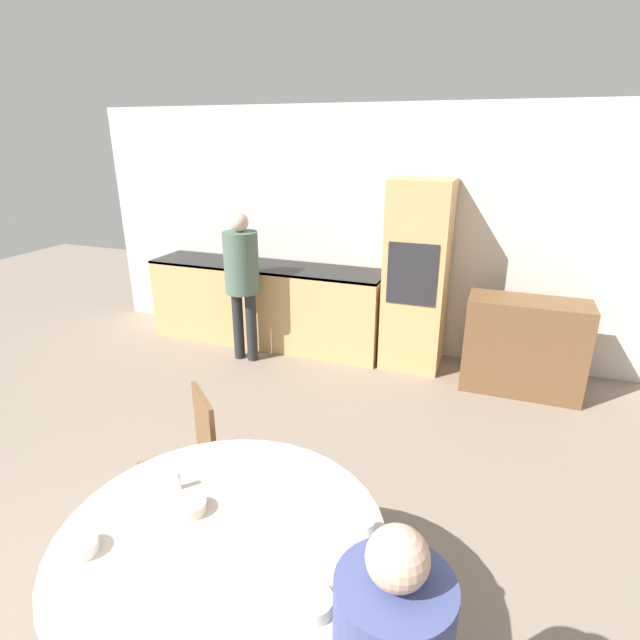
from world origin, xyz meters
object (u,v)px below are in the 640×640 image
at_px(person_standing, 242,272).
at_px(cup, 364,528).
at_px(bowl_centre, 190,507).
at_px(bowl_far, 313,604).
at_px(bowl_near, 80,547).
at_px(dining_table, 224,572).
at_px(oven_unit, 417,276).
at_px(chair_far_left, 192,458).
at_px(sideboard, 524,346).

height_order(person_standing, cup, person_standing).
relative_size(bowl_centre, bowl_far, 0.97).
bearing_deg(person_standing, bowl_far, -57.64).
bearing_deg(cup, bowl_near, -155.23).
xyz_separation_m(dining_table, bowl_near, (-0.47, -0.27, 0.22)).
distance_m(oven_unit, dining_table, 3.56).
distance_m(chair_far_left, bowl_centre, 0.82).
bearing_deg(bowl_centre, cup, 9.82).
bearing_deg(person_standing, bowl_centre, -65.26).
height_order(bowl_centre, bowl_far, bowl_far).
distance_m(bowl_near, bowl_centre, 0.44).
bearing_deg(dining_table, oven_unit, 87.46).
xyz_separation_m(sideboard, cup, (-0.68, -3.09, 0.35)).
bearing_deg(sideboard, chair_far_left, -125.88).
bearing_deg(cup, bowl_far, -100.87).
distance_m(sideboard, person_standing, 2.84).
bearing_deg(bowl_near, chair_far_left, 100.00).
bearing_deg(bowl_near, sideboard, 64.43).
distance_m(chair_far_left, bowl_near, 1.02).
xyz_separation_m(chair_far_left, bowl_far, (1.12, -0.89, 0.29)).
height_order(bowl_near, bowl_centre, bowl_near).
relative_size(bowl_near, bowl_far, 0.95).
bearing_deg(chair_far_left, bowl_near, -38.15).
bearing_deg(cup, person_standing, 126.80).
relative_size(person_standing, cup, 19.36).
relative_size(dining_table, bowl_near, 9.93).
distance_m(dining_table, cup, 0.63).
bearing_deg(bowl_far, dining_table, 158.43).
bearing_deg(dining_table, bowl_far, -21.57).
distance_m(person_standing, bowl_near, 3.46).
bearing_deg(chair_far_left, dining_table, -5.57).
height_order(chair_far_left, bowl_centre, chair_far_left).
bearing_deg(oven_unit, bowl_centre, -95.81).
distance_m(bowl_centre, bowl_far, 0.72).
bearing_deg(sideboard, cup, -102.42).
xyz_separation_m(dining_table, chair_far_left, (-0.64, 0.70, -0.06)).
bearing_deg(chair_far_left, bowl_centre, -12.71).
distance_m(chair_far_left, cup, 1.33).
relative_size(cup, bowl_far, 0.56).
relative_size(chair_far_left, bowl_near, 6.54).
bearing_deg(bowl_centre, oven_unit, 84.19).
bearing_deg(sideboard, person_standing, -174.28).
distance_m(oven_unit, bowl_centre, 3.48).
relative_size(sideboard, cup, 13.05).
bearing_deg(bowl_far, cup, 79.13).
bearing_deg(chair_far_left, sideboard, 95.97).
relative_size(chair_far_left, person_standing, 0.57).
bearing_deg(bowl_far, chair_far_left, 141.59).
distance_m(person_standing, bowl_far, 3.79).
relative_size(chair_far_left, bowl_centre, 6.44).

